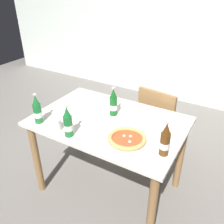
{
  "coord_description": "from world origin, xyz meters",
  "views": [
    {
      "loc": [
        0.85,
        -1.41,
        1.76
      ],
      "look_at": [
        0.0,
        0.05,
        0.8
      ],
      "focal_mm": 38.4,
      "sensor_mm": 36.0,
      "label": 1
    }
  ],
  "objects": [
    {
      "name": "beer_bottle_right",
      "position": [
        -0.14,
        -0.33,
        0.85
      ],
      "size": [
        0.07,
        0.07,
        0.25
      ],
      "color": "#196B2D",
      "rests_on": "dining_table_main"
    },
    {
      "name": "dining_table_main",
      "position": [
        0.0,
        0.0,
        0.64
      ],
      "size": [
        1.2,
        0.8,
        0.75
      ],
      "color": "silver",
      "rests_on": "ground_plane"
    },
    {
      "name": "ground_plane",
      "position": [
        0.0,
        0.0,
        0.0
      ],
      "size": [
        8.0,
        8.0,
        0.0
      ],
      "primitive_type": "plane",
      "color": "slate"
    },
    {
      "name": "pizza_margherita_near",
      "position": [
        0.26,
        -0.18,
        0.77
      ],
      "size": [
        0.29,
        0.29,
        0.04
      ],
      "color": "white",
      "rests_on": "dining_table_main"
    },
    {
      "name": "beer_bottle_center",
      "position": [
        0.52,
        -0.18,
        0.85
      ],
      "size": [
        0.07,
        0.07,
        0.25
      ],
      "color": "#512D0F",
      "rests_on": "dining_table_main"
    },
    {
      "name": "beer_bottle_left",
      "position": [
        -0.01,
        0.1,
        0.85
      ],
      "size": [
        0.07,
        0.07,
        0.25
      ],
      "color": "#14591E",
      "rests_on": "dining_table_main"
    },
    {
      "name": "napkin_with_cutlery",
      "position": [
        -0.3,
        0.15,
        0.75
      ],
      "size": [
        0.18,
        0.19,
        0.01
      ],
      "color": "white",
      "rests_on": "dining_table_main"
    },
    {
      "name": "back_wall_tiled",
      "position": [
        0.0,
        2.2,
        1.3
      ],
      "size": [
        7.0,
        0.1,
        2.6
      ],
      "primitive_type": "cube",
      "color": "silver",
      "rests_on": "ground_plane"
    },
    {
      "name": "beer_bottle_extra",
      "position": [
        -0.46,
        -0.31,
        0.85
      ],
      "size": [
        0.07,
        0.07,
        0.25
      ],
      "color": "#196B2D",
      "rests_on": "dining_table_main"
    },
    {
      "name": "paper_cup",
      "position": [
        -0.27,
        -0.32,
        0.8
      ],
      "size": [
        0.07,
        0.07,
        0.09
      ],
      "primitive_type": "cylinder",
      "color": "white",
      "rests_on": "dining_table_main"
    },
    {
      "name": "chair_behind_table",
      "position": [
        0.23,
        0.61,
        0.48
      ],
      "size": [
        0.45,
        0.45,
        0.85
      ],
      "rotation": [
        0.0,
        0.0,
        2.99
      ],
      "color": "olive",
      "rests_on": "ground_plane"
    }
  ]
}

